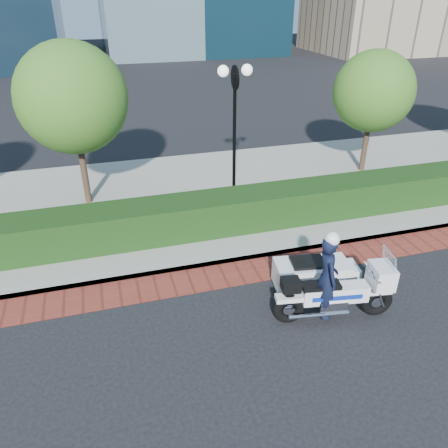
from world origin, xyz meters
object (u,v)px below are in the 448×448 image
object	(u,v)px
tree_c	(374,92)
police_motorcycle	(324,280)
lamppost	(235,115)
tree_b	(72,98)

from	to	relation	value
tree_c	police_motorcycle	bearing A→B (deg)	-127.53
lamppost	tree_c	xyz separation A→B (m)	(5.50, 1.30, 0.09)
tree_b	police_motorcycle	world-z (taller)	tree_b
tree_c	police_motorcycle	distance (m)	8.82
lamppost	tree_b	size ratio (longest dim) A/B	0.86
police_motorcycle	tree_b	bearing A→B (deg)	134.64
tree_b	lamppost	bearing A→B (deg)	-16.11
lamppost	police_motorcycle	xyz separation A→B (m)	(0.31, -5.45, -2.23)
tree_c	police_motorcycle	size ratio (longest dim) A/B	1.64
lamppost	tree_b	distance (m)	4.71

